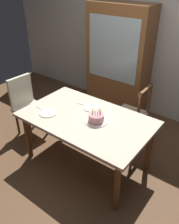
# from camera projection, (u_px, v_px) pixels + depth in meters

# --- Properties ---
(ground) EXTENTS (6.40, 6.40, 0.00)m
(ground) POSITION_uv_depth(u_px,v_px,m) (87.00, 162.00, 3.36)
(ground) COLOR brown
(back_wall) EXTENTS (6.40, 0.10, 2.60)m
(back_wall) POSITION_uv_depth(u_px,v_px,m) (154.00, 42.00, 3.93)
(back_wall) COLOR beige
(back_wall) RESTS_ON ground
(dining_table) EXTENTS (1.65, 1.00, 0.75)m
(dining_table) POSITION_uv_depth(u_px,v_px,m) (86.00, 123.00, 3.01)
(dining_table) COLOR beige
(dining_table) RESTS_ON ground
(birthday_cake) EXTENTS (0.28, 0.28, 0.17)m
(birthday_cake) POSITION_uv_depth(u_px,v_px,m) (96.00, 118.00, 2.86)
(birthday_cake) COLOR silver
(birthday_cake) RESTS_ON dining_table
(plate_near_celebrant) EXTENTS (0.22, 0.22, 0.01)m
(plate_near_celebrant) POSITION_uv_depth(u_px,v_px,m) (48.00, 113.00, 3.04)
(plate_near_celebrant) COLOR white
(plate_near_celebrant) RESTS_ON dining_table
(plate_far_side) EXTENTS (0.22, 0.22, 0.01)m
(plate_far_side) POSITION_uv_depth(u_px,v_px,m) (92.00, 108.00, 3.16)
(plate_far_side) COLOR white
(plate_far_side) RESTS_ON dining_table
(fork_near_celebrant) EXTENTS (0.18, 0.05, 0.01)m
(fork_near_celebrant) POSITION_uv_depth(u_px,v_px,m) (40.00, 109.00, 3.14)
(fork_near_celebrant) COLOR silver
(fork_near_celebrant) RESTS_ON dining_table
(fork_far_side) EXTENTS (0.18, 0.04, 0.01)m
(fork_far_side) POSITION_uv_depth(u_px,v_px,m) (82.00, 104.00, 3.24)
(fork_far_side) COLOR silver
(fork_far_side) RESTS_ON dining_table
(chair_spindle_back) EXTENTS (0.45, 0.45, 0.95)m
(chair_spindle_back) POSITION_uv_depth(u_px,v_px,m) (132.00, 115.00, 3.56)
(chair_spindle_back) COLOR tan
(chair_spindle_back) RESTS_ON ground
(chair_upholstered) EXTENTS (0.47, 0.47, 0.95)m
(chair_upholstered) POSITION_uv_depth(u_px,v_px,m) (26.00, 103.00, 3.72)
(chair_upholstered) COLOR beige
(chair_upholstered) RESTS_ON ground
(china_cabinet) EXTENTS (1.10, 0.45, 1.90)m
(china_cabinet) POSITION_uv_depth(u_px,v_px,m) (118.00, 61.00, 4.17)
(china_cabinet) COLOR brown
(china_cabinet) RESTS_ON ground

